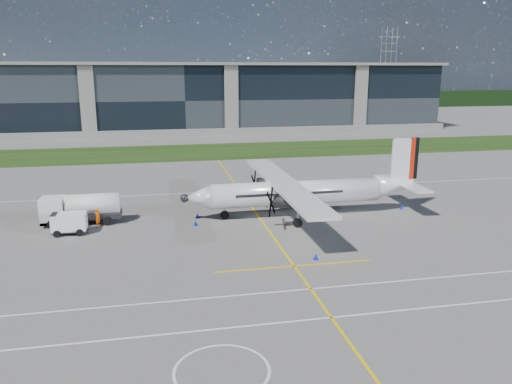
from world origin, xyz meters
The scene contains 16 objects.
ground centered at (0.00, 40.00, 0.00)m, with size 400.00×400.00×0.00m, color #5D5B58.
grass_strip centered at (0.00, 48.00, 0.02)m, with size 400.00×18.00×0.04m, color black.
terminal_building centered at (0.00, 80.00, 7.50)m, with size 120.00×20.00×15.00m, color black.
tree_line centered at (0.00, 140.00, 3.00)m, with size 400.00×6.00×6.00m, color black.
pylon_east centered at (85.00, 150.00, 15.00)m, with size 9.00×4.60×30.00m, color gray, non-canonical shape.
yellow_taxiway_centerline centered at (3.00, 10.00, 0.01)m, with size 0.20×70.00×0.01m, color yellow.
white_lane_line centered at (0.00, -14.00, 0.01)m, with size 90.00×0.15×0.01m, color white.
turboprop_aircraft centered at (7.61, 6.80, 3.73)m, with size 23.96×24.84×7.45m, color white, non-canonical shape.
fuel_tanker_truck centered at (-14.27, 8.12, 1.41)m, with size 7.54×2.45×2.83m, color silver, non-canonical shape.
baggage_tug centered at (-14.42, 5.20, 0.93)m, with size 3.11×1.87×1.87m, color white, non-canonical shape.
ground_crew_person centered at (-12.17, 6.90, 0.97)m, with size 0.79×0.57×1.95m, color #F25907.
safety_cone_nose_port centered at (-3.33, 5.39, 0.25)m, with size 0.36×0.36×0.50m, color #0B17C0.
safety_cone_tail centered at (18.19, 6.72, 0.25)m, with size 0.36×0.36×0.50m, color #0B17C0.
safety_cone_portwing centered at (4.99, -4.99, 0.25)m, with size 0.36×0.36×0.50m, color #0B17C0.
safety_cone_stbdwing centered at (6.02, 19.76, 0.25)m, with size 0.36×0.36×0.50m, color #0B17C0.
safety_cone_nose_stbd centered at (-2.95, 7.78, 0.25)m, with size 0.36×0.36×0.50m, color #0B17C0.
Camera 1 is at (-6.61, -39.19, 14.16)m, focal length 35.00 mm.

